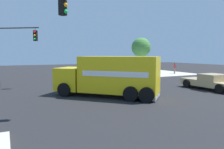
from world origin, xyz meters
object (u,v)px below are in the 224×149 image
delivery_truck (110,76)px  pedestrian_near_corner (175,68)px  pickup_tan (211,81)px  traffic_light_primary (17,23)px  shade_tree_near (141,48)px  traffic_light_secondary (11,47)px

delivery_truck → pedestrian_near_corner: (-16.09, -11.04, -0.44)m
delivery_truck → pickup_tan: size_ratio=1.38×
pedestrian_near_corner → delivery_truck: bearing=34.4°
pickup_tan → pedestrian_near_corner: size_ratio=3.17×
traffic_light_primary → pickup_tan: bearing=-165.2°
shade_tree_near → traffic_light_secondary: bearing=24.9°
traffic_light_primary → pedestrian_near_corner: size_ratio=3.80×
traffic_light_primary → pickup_tan: 16.58m
traffic_light_secondary → shade_tree_near: bearing=-155.1°
delivery_truck → traffic_light_primary: 8.72m
delivery_truck → shade_tree_near: (-14.45, -17.71, 2.72)m
traffic_light_primary → pickup_tan: (-15.66, -4.14, -3.54)m
traffic_light_secondary → pedestrian_near_corner: size_ratio=3.47×
traffic_light_secondary → shade_tree_near: shade_tree_near is taller
shade_tree_near → pedestrian_near_corner: bearing=103.8°
delivery_truck → shade_tree_near: shade_tree_near is taller
pickup_tan → shade_tree_near: shade_tree_near is taller
traffic_light_secondary → pedestrian_near_corner: 22.77m
delivery_truck → traffic_light_primary: (6.42, 5.23, 2.75)m
shade_tree_near → delivery_truck: bearing=50.8°
delivery_truck → pickup_tan: delivery_truck is taller
delivery_truck → pedestrian_near_corner: size_ratio=4.36×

